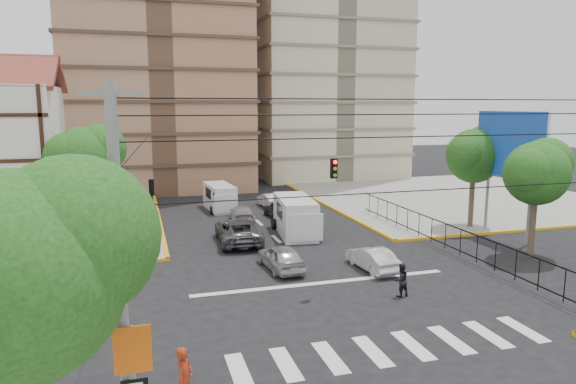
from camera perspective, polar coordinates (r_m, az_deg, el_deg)
name	(u,v)px	position (r m, az deg, el deg)	size (l,w,h in m)	color
ground	(332,291)	(24.58, 4.91, -10.92)	(160.00, 160.00, 0.00)	black
sidewalk_ne	(452,197)	(50.98, 17.81, -0.54)	(26.00, 26.00, 0.15)	gray
crosswalk_stripes	(393,348)	(19.57, 11.57, -16.63)	(12.00, 2.40, 0.01)	silver
stop_line	(323,283)	(25.63, 3.92, -10.02)	(13.00, 0.40, 0.01)	silver
park_fence	(445,251)	(32.42, 17.00, -6.24)	(0.10, 22.50, 1.66)	black
billboard	(510,147)	(35.84, 23.47, 4.62)	(0.36, 6.20, 8.10)	slate
tree_sw_near	(22,266)	(12.15, -27.48, -7.34)	(5.63, 4.60, 7.57)	#473828
tree_park_a	(538,170)	(32.04, 26.01, 2.17)	(4.41, 3.60, 6.83)	#473828
tree_park_c	(475,153)	(38.03, 20.08, 4.06)	(4.65, 3.80, 7.25)	#473828
tree_tudor	(85,156)	(37.75, -21.62, 3.75)	(5.39, 4.40, 7.43)	#473828
traffic_light_nw	(152,205)	(29.74, -14.86, -1.38)	(0.28, 0.22, 4.40)	black
traffic_light_hanging	(352,172)	(21.33, 7.12, 2.26)	(18.00, 9.12, 0.92)	black
utility_pole_sw	(120,267)	(13.01, -18.19, -7.96)	(1.40, 0.28, 9.00)	slate
district_sign	(133,361)	(13.64, -16.82, -17.55)	(0.90, 0.12, 3.20)	slate
van_right_lane	(296,217)	(34.37, 0.93, -2.85)	(2.78, 5.74, 2.49)	silver
van_left_lane	(220,198)	(42.92, -7.55, -0.68)	(2.21, 4.86, 2.13)	silver
car_silver_front_left	(281,257)	(27.37, -0.80, -7.25)	(1.59, 3.96, 1.35)	#A9A9AD
car_white_front_right	(372,258)	(27.73, 9.32, -7.29)	(1.29, 3.70, 1.22)	white
car_grey_mid_left	(238,231)	(32.73, -5.57, -4.31)	(2.56, 5.55, 1.54)	#53555A
car_silver_rear_left	(242,214)	(38.62, -5.11, -2.40)	(1.74, 4.27, 1.24)	#B1B1B6
car_darkgrey_mid_right	(279,209)	(39.72, -0.98, -1.95)	(1.59, 3.95, 1.35)	#28292B
car_white_rear_right	(270,200)	(43.95, -2.03, -0.92)	(1.30, 3.74, 1.23)	silver
pedestrian_sw_corner	(185,379)	(15.44, -11.42, -19.69)	(0.68, 0.45, 1.86)	maroon
pedestrian_crosswalk	(401,280)	(24.17, 12.43, -9.55)	(0.75, 0.58, 1.53)	black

